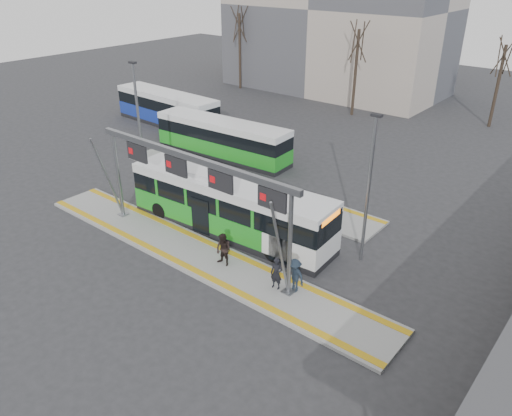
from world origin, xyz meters
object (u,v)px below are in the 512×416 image
Objects in this scene: passenger_a at (276,273)px; passenger_c at (294,275)px; hero_bus at (229,206)px; gantry at (192,176)px; passenger_b at (223,250)px.

passenger_c is (0.76, 0.33, 0.05)m from passenger_a.
hero_bus reaches higher than passenger_c.
passenger_a is (5.38, -2.79, -0.61)m from hero_bus.
passenger_a is at bearing -31.30° from hero_bus.
passenger_c is at bearing -25.70° from hero_bus.
gantry is at bearing -90.46° from hero_bus.
passenger_b is (2.22, -2.89, -0.54)m from hero_bus.
hero_bus is at bearing 93.41° from gantry.
passenger_c is at bearing 4.62° from passenger_b.
gantry is 8.37× the size of passenger_a.
gantry reaches higher than hero_bus.
gantry reaches higher than passenger_a.
hero_bus is 7.97× the size of passenger_a.
passenger_c is at bearing 12.53° from passenger_a.
passenger_c reaches higher than passenger_a.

